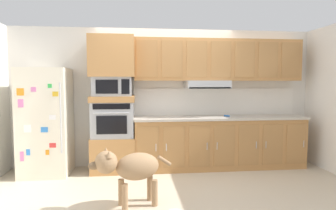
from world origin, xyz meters
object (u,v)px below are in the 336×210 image
microwave (113,86)px  dog (130,167)px  screwdriver (227,116)px  built_in_oven (113,119)px  refrigerator (46,122)px

microwave → dog: 1.84m
screwdriver → dog: (-1.69, -1.51, -0.44)m
built_in_oven → dog: 1.61m
refrigerator → dog: bearing=-46.0°
refrigerator → dog: size_ratio=1.72×
refrigerator → built_in_oven: (1.09, 0.07, 0.02)m
refrigerator → built_in_oven: 1.09m
dog → built_in_oven: bearing=-94.5°
refrigerator → screwdriver: (3.10, 0.05, 0.05)m
microwave → screwdriver: 2.08m
built_in_oven → dog: (0.32, -1.53, -0.41)m
refrigerator → screwdriver: 3.10m
screwdriver → dog: size_ratio=0.16×
refrigerator → dog: (1.41, -1.46, -0.39)m
refrigerator → microwave: bearing=3.6°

